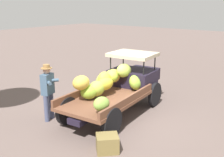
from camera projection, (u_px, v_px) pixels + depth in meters
name	position (u px, v px, depth m)	size (l,w,h in m)	color
ground_plane	(122.00, 115.00, 8.85)	(60.00, 60.00, 0.00)	#63524D
truck	(119.00, 84.00, 9.00)	(4.55, 2.05, 1.87)	black
farmer	(48.00, 89.00, 8.22)	(0.54, 0.50, 1.77)	#49506D
wooden_crate	(107.00, 143.00, 6.62)	(0.54, 0.47, 0.43)	olive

